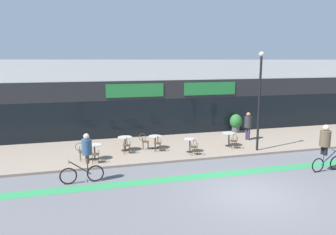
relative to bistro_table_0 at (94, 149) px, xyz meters
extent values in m
plane|color=#5B5B60|center=(5.38, -5.73, -0.66)|extent=(120.00, 120.00, 0.00)
cube|color=gray|center=(5.38, 1.52, -0.60)|extent=(40.00, 5.50, 0.12)
cube|color=silver|center=(5.38, 6.27, 1.85)|extent=(40.00, 4.00, 5.04)
cube|color=black|center=(5.38, 4.30, 0.66)|extent=(38.80, 0.10, 2.40)
cube|color=#232326|center=(5.38, 4.32, 2.46)|extent=(39.20, 0.14, 1.20)
cube|color=#237A38|center=(2.84, 4.25, 2.46)|extent=(3.66, 0.08, 0.84)
cube|color=#237A38|center=(7.92, 4.25, 2.46)|extent=(3.66, 0.08, 0.84)
cube|color=#2D844C|center=(5.38, -3.38, -0.66)|extent=(36.00, 0.70, 0.01)
cylinder|color=black|center=(0.00, 0.00, -0.53)|extent=(0.40, 0.40, 0.02)
cylinder|color=black|center=(0.00, 0.00, -0.18)|extent=(0.07, 0.07, 0.74)
cylinder|color=#ADA8A3|center=(0.00, 0.00, 0.20)|extent=(0.72, 0.72, 0.02)
cylinder|color=black|center=(1.70, 1.23, -0.53)|extent=(0.43, 0.43, 0.02)
cylinder|color=black|center=(1.70, 1.23, -0.18)|extent=(0.07, 0.07, 0.74)
cylinder|color=#ADA8A3|center=(1.70, 1.23, 0.20)|extent=(0.78, 0.78, 0.02)
cylinder|color=black|center=(3.38, 1.19, -0.53)|extent=(0.41, 0.41, 0.02)
cylinder|color=black|center=(3.38, 1.19, -0.20)|extent=(0.07, 0.07, 0.69)
cylinder|color=#ADA8A3|center=(3.38, 1.19, 0.16)|extent=(0.74, 0.74, 0.02)
cylinder|color=black|center=(5.00, -0.02, -0.53)|extent=(0.36, 0.36, 0.02)
cylinder|color=black|center=(5.00, -0.02, -0.19)|extent=(0.07, 0.07, 0.70)
cylinder|color=#ADA8A3|center=(5.00, -0.02, 0.17)|extent=(0.65, 0.65, 0.02)
cylinder|color=black|center=(7.59, 0.58, -0.53)|extent=(0.41, 0.41, 0.02)
cylinder|color=black|center=(7.59, 0.58, -0.18)|extent=(0.07, 0.07, 0.74)
cylinder|color=#ADA8A3|center=(7.59, 0.58, 0.21)|extent=(0.75, 0.75, 0.02)
cylinder|color=#4C3823|center=(0.00, -0.55, -0.11)|extent=(0.42, 0.42, 0.03)
cylinder|color=#4C3823|center=(-0.13, -0.40, -0.33)|extent=(0.03, 0.03, 0.42)
cylinder|color=#4C3823|center=(0.15, -0.42, -0.33)|extent=(0.03, 0.03, 0.42)
cylinder|color=#4C3823|center=(-0.15, -0.68, -0.33)|extent=(0.03, 0.03, 0.42)
cylinder|color=#4C3823|center=(0.13, -0.70, -0.33)|extent=(0.03, 0.03, 0.42)
torus|color=#4C3823|center=(-0.01, -0.72, 0.15)|extent=(0.05, 0.41, 0.41)
cylinder|color=#4C3823|center=(-0.18, -0.71, 0.02)|extent=(0.03, 0.03, 0.23)
cylinder|color=#4C3823|center=(0.16, -0.73, 0.02)|extent=(0.03, 0.03, 0.23)
cylinder|color=#4C3823|center=(-0.55, 0.00, -0.11)|extent=(0.45, 0.45, 0.03)
cylinder|color=#4C3823|center=(-0.39, 0.12, -0.33)|extent=(0.03, 0.03, 0.42)
cylinder|color=#4C3823|center=(-0.43, -0.16, -0.33)|extent=(0.03, 0.03, 0.42)
cylinder|color=#4C3823|center=(-0.67, 0.16, -0.33)|extent=(0.03, 0.03, 0.42)
cylinder|color=#4C3823|center=(-0.71, -0.12, -0.33)|extent=(0.03, 0.03, 0.42)
torus|color=#4C3823|center=(-0.72, 0.02, 0.15)|extent=(0.41, 0.09, 0.41)
cylinder|color=#4C3823|center=(-0.69, 0.19, 0.02)|extent=(0.03, 0.03, 0.23)
cylinder|color=#4C3823|center=(-0.74, -0.15, 0.02)|extent=(0.03, 0.03, 0.23)
cylinder|color=#4C3823|center=(1.70, 0.68, -0.11)|extent=(0.43, 0.43, 0.03)
cylinder|color=#4C3823|center=(1.57, 0.83, -0.33)|extent=(0.03, 0.03, 0.42)
cylinder|color=#4C3823|center=(1.85, 0.81, -0.33)|extent=(0.03, 0.03, 0.42)
cylinder|color=#4C3823|center=(1.55, 0.55, -0.33)|extent=(0.03, 0.03, 0.42)
cylinder|color=#4C3823|center=(1.83, 0.53, -0.33)|extent=(0.03, 0.03, 0.42)
torus|color=#4C3823|center=(1.69, 0.51, 0.15)|extent=(0.05, 0.41, 0.41)
cylinder|color=#4C3823|center=(1.52, 0.52, 0.02)|extent=(0.03, 0.03, 0.23)
cylinder|color=#4C3823|center=(1.86, 0.50, 0.02)|extent=(0.03, 0.03, 0.23)
cylinder|color=#4C3823|center=(3.38, 0.64, -0.11)|extent=(0.45, 0.45, 0.03)
cylinder|color=#4C3823|center=(3.26, 0.80, -0.33)|extent=(0.03, 0.03, 0.42)
cylinder|color=#4C3823|center=(3.54, 0.76, -0.33)|extent=(0.03, 0.03, 0.42)
cylinder|color=#4C3823|center=(3.22, 0.53, -0.33)|extent=(0.03, 0.03, 0.42)
cylinder|color=#4C3823|center=(3.50, 0.48, -0.33)|extent=(0.03, 0.03, 0.42)
torus|color=#4C3823|center=(3.35, 0.48, 0.15)|extent=(0.09, 0.41, 0.41)
cylinder|color=#4C3823|center=(3.19, 0.50, 0.02)|extent=(0.03, 0.03, 0.23)
cylinder|color=#4C3823|center=(3.52, 0.45, 0.02)|extent=(0.03, 0.03, 0.23)
cylinder|color=#4C3823|center=(2.83, 1.19, -0.11)|extent=(0.44, 0.44, 0.03)
cylinder|color=#4C3823|center=(2.98, 1.32, -0.33)|extent=(0.03, 0.03, 0.42)
cylinder|color=#4C3823|center=(2.95, 1.04, -0.33)|extent=(0.03, 0.03, 0.42)
cylinder|color=#4C3823|center=(2.70, 1.35, -0.33)|extent=(0.03, 0.03, 0.42)
cylinder|color=#4C3823|center=(2.68, 1.07, -0.33)|extent=(0.03, 0.03, 0.42)
torus|color=#4C3823|center=(2.66, 1.21, 0.15)|extent=(0.41, 0.07, 0.41)
cylinder|color=#4C3823|center=(2.68, 1.38, 0.02)|extent=(0.03, 0.03, 0.23)
cylinder|color=#4C3823|center=(2.64, 1.04, 0.02)|extent=(0.03, 0.03, 0.23)
cylinder|color=#4C3823|center=(5.00, -0.57, -0.11)|extent=(0.42, 0.42, 0.03)
cylinder|color=#4C3823|center=(4.85, -0.44, -0.33)|extent=(0.03, 0.03, 0.42)
cylinder|color=#4C3823|center=(5.13, -0.42, -0.33)|extent=(0.03, 0.03, 0.42)
cylinder|color=#4C3823|center=(4.87, -0.72, -0.33)|extent=(0.03, 0.03, 0.42)
cylinder|color=#4C3823|center=(5.15, -0.70, -0.33)|extent=(0.03, 0.03, 0.42)
torus|color=#4C3823|center=(5.01, -0.74, 0.15)|extent=(0.05, 0.41, 0.41)
cylinder|color=#4C3823|center=(4.84, -0.75, 0.02)|extent=(0.03, 0.03, 0.23)
cylinder|color=#4C3823|center=(5.18, -0.73, 0.02)|extent=(0.03, 0.03, 0.23)
cylinder|color=#4C3823|center=(7.59, 0.03, -0.11)|extent=(0.41, 0.41, 0.03)
cylinder|color=#4C3823|center=(7.45, 0.17, -0.33)|extent=(0.03, 0.03, 0.42)
cylinder|color=#4C3823|center=(7.73, 0.17, -0.33)|extent=(0.03, 0.03, 0.42)
cylinder|color=#4C3823|center=(7.44, -0.11, -0.33)|extent=(0.03, 0.03, 0.42)
cylinder|color=#4C3823|center=(7.72, -0.11, -0.33)|extent=(0.03, 0.03, 0.42)
torus|color=#4C3823|center=(7.58, -0.14, 0.15)|extent=(0.03, 0.41, 0.41)
cylinder|color=#4C3823|center=(7.41, -0.14, 0.02)|extent=(0.03, 0.03, 0.23)
cylinder|color=#4C3823|center=(7.76, -0.14, 0.02)|extent=(0.03, 0.03, 0.23)
cylinder|color=#4C4C51|center=(9.67, 3.77, -0.34)|extent=(0.51, 0.51, 0.41)
ellipsoid|color=#28662D|center=(9.67, 3.77, 0.22)|extent=(0.82, 0.82, 0.99)
cylinder|color=black|center=(8.68, -0.67, 2.01)|extent=(0.12, 0.12, 5.11)
sphere|color=beige|center=(8.68, -0.67, 4.64)|extent=(0.26, 0.26, 0.26)
torus|color=black|center=(10.62, -4.25, -0.33)|extent=(0.66, 0.09, 0.66)
torus|color=black|center=(9.59, -4.31, -0.33)|extent=(0.66, 0.09, 0.66)
cylinder|color=#23519E|center=(10.16, -4.28, -0.05)|extent=(0.80, 0.09, 0.60)
cylinder|color=#23519E|center=(9.88, -4.29, -0.10)|extent=(0.04, 0.04, 0.46)
cylinder|color=#23519E|center=(10.57, -4.26, 0.23)|extent=(0.05, 0.48, 0.03)
cylinder|color=black|center=(9.88, -4.20, 0.33)|extent=(0.17, 0.17, 0.39)
cylinder|color=black|center=(9.89, -4.38, 0.33)|extent=(0.17, 0.17, 0.39)
cylinder|color=brown|center=(9.88, -4.29, 0.88)|extent=(0.49, 0.49, 0.72)
sphere|color=beige|center=(9.88, -4.29, 1.37)|extent=(0.27, 0.27, 0.27)
torus|color=black|center=(-1.21, -2.77, -0.31)|extent=(0.70, 0.07, 0.70)
torus|color=black|center=(-0.13, -2.75, -0.31)|extent=(0.70, 0.07, 0.70)
cylinder|color=black|center=(-0.72, -2.76, -0.02)|extent=(0.84, 0.07, 0.63)
cylinder|color=black|center=(-0.43, -2.75, -0.07)|extent=(0.04, 0.04, 0.49)
cylinder|color=black|center=(-1.16, -2.77, 0.28)|extent=(0.04, 0.48, 0.03)
cylinder|color=#4C3D2D|center=(-0.43, -2.83, 0.35)|extent=(0.15, 0.15, 0.35)
cylinder|color=#4C3D2D|center=(-0.43, -2.67, 0.35)|extent=(0.15, 0.15, 0.35)
cylinder|color=#334C70|center=(-0.43, -2.75, 0.85)|extent=(0.43, 0.43, 0.64)
sphere|color=beige|center=(-0.43, -2.75, 1.29)|extent=(0.24, 0.24, 0.24)
cylinder|color=#382D47|center=(9.41, 1.55, -0.15)|extent=(0.19, 0.19, 0.78)
cylinder|color=#382D47|center=(9.36, 1.71, -0.15)|extent=(0.19, 0.19, 0.78)
cylinder|color=#2D2D33|center=(9.38, 1.63, 0.58)|extent=(0.55, 0.55, 0.68)
sphere|color=#9E7051|center=(9.38, 1.63, 1.05)|extent=(0.26, 0.26, 0.26)
camera|label=1|loc=(-0.75, -16.08, 4.33)|focal=35.00mm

